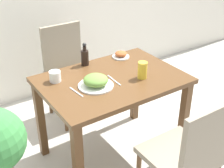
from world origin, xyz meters
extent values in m
plane|color=#B7B2A8|center=(0.00, 0.00, 0.00)|extent=(16.00, 16.00, 0.00)
cube|color=brown|center=(0.00, 0.00, 0.71)|extent=(1.07, 0.75, 0.04)
cube|color=brown|center=(-0.48, -0.32, 0.35)|extent=(0.06, 0.06, 0.69)
cube|color=brown|center=(0.48, -0.32, 0.35)|extent=(0.06, 0.06, 0.69)
cube|color=brown|center=(-0.48, 0.32, 0.35)|extent=(0.06, 0.06, 0.69)
cube|color=brown|center=(0.48, 0.32, 0.35)|extent=(0.06, 0.06, 0.69)
cube|color=gray|center=(0.06, -0.69, 0.45)|extent=(0.42, 0.42, 0.04)
cube|color=gray|center=(0.06, -0.88, 0.69)|extent=(0.40, 0.04, 0.44)
cylinder|color=brown|center=(0.24, -0.51, 0.22)|extent=(0.03, 0.03, 0.43)
cube|color=gray|center=(0.00, 0.69, 0.45)|extent=(0.42, 0.42, 0.04)
cube|color=gray|center=(0.00, 0.88, 0.69)|extent=(0.40, 0.04, 0.44)
cylinder|color=brown|center=(-0.18, 0.51, 0.22)|extent=(0.03, 0.03, 0.43)
cylinder|color=brown|center=(0.18, 0.51, 0.22)|extent=(0.03, 0.03, 0.43)
cylinder|color=brown|center=(-0.18, 0.87, 0.22)|extent=(0.03, 0.03, 0.43)
cylinder|color=brown|center=(0.18, 0.87, 0.22)|extent=(0.03, 0.03, 0.43)
cylinder|color=white|center=(-0.17, -0.04, 0.74)|extent=(0.25, 0.25, 0.01)
ellipsoid|color=olive|center=(-0.17, -0.04, 0.78)|extent=(0.18, 0.18, 0.08)
cylinder|color=white|center=(0.28, 0.28, 0.74)|extent=(0.15, 0.15, 0.01)
ellipsoid|color=#A35128|center=(0.28, 0.28, 0.76)|extent=(0.10, 0.10, 0.04)
cylinder|color=white|center=(-0.37, 0.19, 0.77)|extent=(0.08, 0.08, 0.08)
cylinder|color=gold|center=(0.19, -0.12, 0.79)|extent=(0.07, 0.07, 0.13)
cylinder|color=black|center=(-0.05, 0.32, 0.79)|extent=(0.06, 0.06, 0.12)
cylinder|color=black|center=(-0.05, 0.32, 0.87)|extent=(0.03, 0.03, 0.03)
sphere|color=black|center=(-0.05, 0.32, 0.90)|extent=(0.03, 0.03, 0.03)
cube|color=silver|center=(-0.32, -0.04, 0.73)|extent=(0.02, 0.16, 0.00)
cube|color=silver|center=(-0.01, -0.04, 0.73)|extent=(0.02, 0.18, 0.00)
camera|label=1|loc=(-1.15, -1.73, 1.82)|focal=50.00mm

